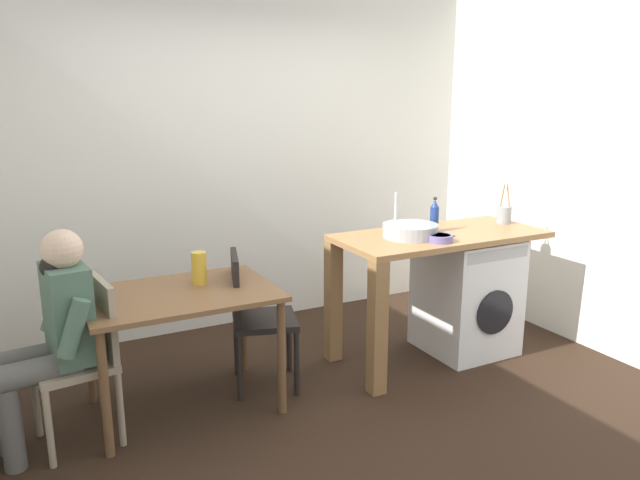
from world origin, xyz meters
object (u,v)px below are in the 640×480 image
at_px(utensil_crock, 504,214).
at_px(vase, 199,268).
at_px(dining_table, 181,308).
at_px(chair_opposite, 253,312).
at_px(bottle_tall_green, 434,216).
at_px(mixing_bowl, 440,238).
at_px(chair_person_seat, 87,352).
at_px(washing_machine, 466,294).
at_px(seated_person, 52,330).

distance_m(utensil_crock, vase, 2.33).
xyz_separation_m(dining_table, chair_opposite, (0.48, 0.07, -0.14)).
relative_size(bottle_tall_green, mixing_bowl, 1.43).
bearing_deg(vase, chair_person_seat, -164.64).
xyz_separation_m(chair_person_seat, washing_machine, (2.64, -0.00, -0.08)).
bearing_deg(mixing_bowl, washing_machine, 24.79).
distance_m(chair_person_seat, chair_opposite, 1.04).
distance_m(chair_opposite, utensil_crock, 2.05).
xyz_separation_m(dining_table, chair_person_seat, (-0.55, -0.09, -0.14)).
relative_size(seated_person, vase, 5.96).
xyz_separation_m(chair_opposite, mixing_bowl, (1.19, -0.36, 0.44)).
height_order(bottle_tall_green, utensil_crock, utensil_crock).
xyz_separation_m(seated_person, bottle_tall_green, (2.53, 0.09, 0.36)).
bearing_deg(utensil_crock, chair_person_seat, -179.01).
bearing_deg(chair_opposite, vase, -77.89).
height_order(chair_opposite, vase, vase).
bearing_deg(mixing_bowl, chair_person_seat, 174.90).
height_order(dining_table, vase, vase).
xyz_separation_m(seated_person, washing_machine, (2.80, 0.02, -0.24)).
distance_m(bottle_tall_green, vase, 1.69).
xyz_separation_m(seated_person, vase, (0.86, 0.21, 0.17)).
bearing_deg(chair_opposite, seated_person, -64.25).
height_order(chair_person_seat, bottle_tall_green, bottle_tall_green).
height_order(chair_person_seat, washing_machine, chair_person_seat).
distance_m(seated_person, vase, 0.90).
relative_size(mixing_bowl, utensil_crock, 0.57).
xyz_separation_m(chair_person_seat, chair_opposite, (1.02, 0.16, 0.00)).
bearing_deg(chair_person_seat, dining_table, -87.31).
xyz_separation_m(bottle_tall_green, mixing_bowl, (-0.15, -0.27, -0.08)).
height_order(dining_table, chair_opposite, chair_opposite).
bearing_deg(chair_opposite, bottle_tall_green, 102.96).
distance_m(washing_machine, utensil_crock, 0.67).
bearing_deg(vase, washing_machine, -5.61).
bearing_deg(chair_opposite, chair_person_seat, -63.95).
bearing_deg(chair_person_seat, vase, -81.43).
distance_m(washing_machine, mixing_bowl, 0.70).
bearing_deg(dining_table, vase, 33.69).
bearing_deg(bottle_tall_green, utensil_crock, -1.37).
height_order(chair_opposite, bottle_tall_green, bottle_tall_green).
relative_size(chair_person_seat, bottle_tall_green, 3.65).
bearing_deg(vase, mixing_bowl, -14.35).
relative_size(chair_person_seat, chair_opposite, 1.00).
relative_size(dining_table, bottle_tall_green, 4.47).
bearing_deg(mixing_bowl, chair_opposite, 163.16).
xyz_separation_m(utensil_crock, vase, (-2.32, 0.14, -0.15)).
bearing_deg(bottle_tall_green, vase, 175.78).
bearing_deg(chair_opposite, mixing_bowl, 90.18).
height_order(utensil_crock, vase, utensil_crock).
height_order(chair_person_seat, seated_person, seated_person).
distance_m(dining_table, bottle_tall_green, 1.87).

